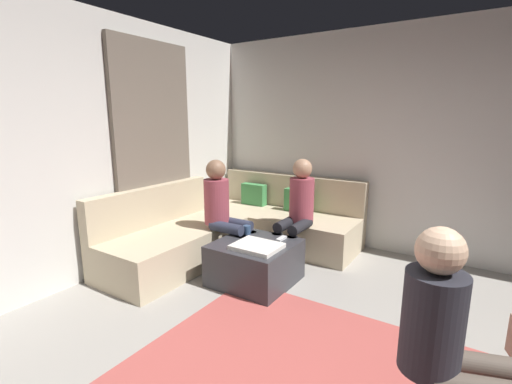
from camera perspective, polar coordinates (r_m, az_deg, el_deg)
wall_back at (r=4.55m, az=27.43°, el=6.75°), size 6.00×0.12×2.70m
wall_left at (r=3.74m, az=-32.21°, el=5.39°), size 0.12×6.00×2.70m
curtain_panel at (r=4.38m, az=-15.94°, el=6.16°), size 0.06×1.10×2.50m
sectional_couch at (r=4.49m, az=-3.13°, el=-5.91°), size 2.10×2.55×0.87m
ottoman at (r=3.68m, az=-0.15°, el=-11.20°), size 0.76×0.76×0.42m
folded_blanket at (r=3.45m, az=0.16°, el=-8.71°), size 0.44×0.36×0.04m
coffee_mug at (r=3.85m, az=-1.45°, el=-6.08°), size 0.08×0.08×0.10m
game_remote at (r=3.69m, az=4.08°, el=-7.47°), size 0.05×0.15×0.02m
person_on_couch_back at (r=4.03m, az=6.70°, el=-2.51°), size 0.30×0.60×1.20m
person_on_couch_side at (r=3.96m, az=-5.22°, el=-2.72°), size 0.60×0.30×1.20m
person_on_armchair at (r=2.03m, az=29.02°, el=-19.81°), size 0.61×0.41×1.18m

